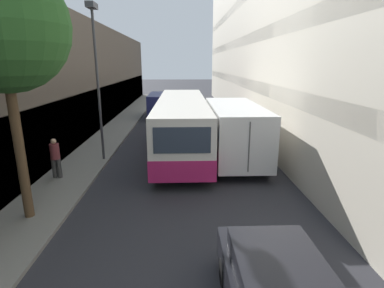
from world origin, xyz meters
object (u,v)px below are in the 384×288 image
bus (182,123)px  panel_van (160,105)px  street_tree_left (0,26)px  pedestrian (55,157)px  street_lamp (96,56)px  box_truck (231,126)px

bus → panel_van: (-1.93, 10.29, -0.35)m
bus → street_tree_left: street_tree_left is taller
pedestrian → street_lamp: (1.29, 2.44, 4.02)m
bus → panel_van: 10.48m
box_truck → pedestrian: 8.47m
bus → panel_van: bus is taller
pedestrian → box_truck: bearing=23.7°
panel_van → street_tree_left: size_ratio=0.65×
panel_van → street_lamp: bearing=-99.1°
panel_van → street_lamp: (-1.96, -12.21, 3.86)m
box_truck → street_tree_left: bearing=-137.7°
box_truck → street_tree_left: (-7.32, -6.66, 4.13)m
box_truck → panel_van: (-4.50, 11.25, -0.35)m
pedestrian → street_lamp: street_lamp is taller
panel_van → street_tree_left: (-2.82, -17.91, 4.48)m
panel_van → box_truck: bearing=-68.2°
bus → box_truck: size_ratio=1.31×
panel_van → street_tree_left: bearing=-98.9°
panel_van → street_tree_left: street_tree_left is taller
box_truck → street_lamp: size_ratio=1.26×
panel_van → pedestrian: panel_van is taller
panel_van → bus: bearing=-79.4°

